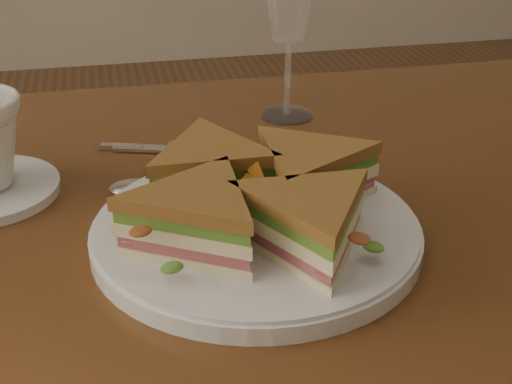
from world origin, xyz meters
TOP-DOWN VIEW (x-y plane):
  - table at (0.00, 0.00)m, footprint 1.20×0.80m
  - plate at (0.05, -0.06)m, footprint 0.30×0.30m
  - sandwich_wedges at (0.05, -0.06)m, footprint 0.31×0.31m
  - crisps_mound at (0.05, -0.06)m, footprint 0.09×0.09m
  - spoon at (-0.03, 0.05)m, footprint 0.18×0.07m
  - knife at (0.01, 0.15)m, footprint 0.21×0.08m
  - wine_glass at (0.16, 0.23)m, footprint 0.07×0.07m

SIDE VIEW (x-z plane):
  - table at x=0.00m, z-range 0.28..1.03m
  - knife at x=0.01m, z-range 0.75..0.75m
  - spoon at x=-0.03m, z-range 0.75..0.76m
  - plate at x=0.05m, z-range 0.75..0.77m
  - crisps_mound at x=0.05m, z-range 0.77..0.82m
  - sandwich_wedges at x=0.05m, z-range 0.77..0.82m
  - wine_glass at x=0.16m, z-range 0.80..1.00m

